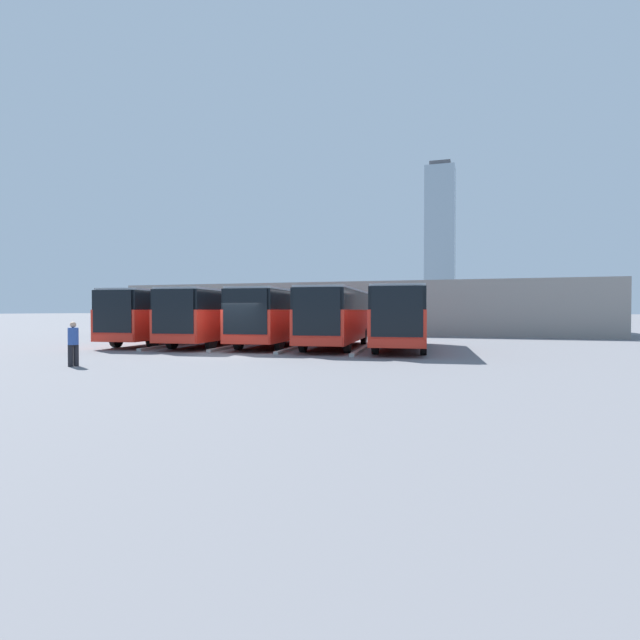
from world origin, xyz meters
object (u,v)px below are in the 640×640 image
at_px(bus_0, 402,315).
at_px(pedestrian, 73,342).
at_px(bus_2, 277,315).
at_px(bus_4, 164,315).
at_px(bus_1, 337,315).
at_px(bus_3, 216,315).

bearing_deg(bus_0, pedestrian, 42.81).
height_order(bus_2, bus_4, same).
bearing_deg(bus_1, bus_3, -3.04).
height_order(bus_1, bus_3, same).
distance_m(bus_4, pedestrian, 12.72).
bearing_deg(bus_4, bus_2, 177.93).
xyz_separation_m(bus_0, pedestrian, (10.65, 12.15, -0.95)).
xyz_separation_m(bus_1, bus_3, (7.53, 0.38, 0.00)).
bearing_deg(bus_4, bus_0, 175.02).
bearing_deg(bus_0, bus_3, -4.41).
bearing_deg(bus_3, bus_0, 175.59).
bearing_deg(bus_1, bus_4, -4.25).
distance_m(bus_2, pedestrian, 12.83).
bearing_deg(bus_2, bus_4, -2.07).
bearing_deg(bus_0, bus_4, -4.98).
bearing_deg(pedestrian, bus_1, 174.41).
bearing_deg(bus_3, bus_4, -6.68).
bearing_deg(bus_3, bus_1, 176.96).
xyz_separation_m(bus_3, bus_4, (3.76, -0.05, 0.00)).
distance_m(bus_1, bus_3, 7.54).
xyz_separation_m(bus_2, pedestrian, (3.13, 12.40, -0.95)).
distance_m(bus_1, pedestrian, 14.07).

